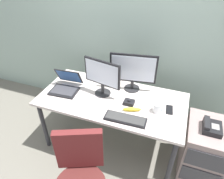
{
  "coord_description": "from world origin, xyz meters",
  "views": [
    {
      "loc": [
        0.62,
        -1.67,
        2.12
      ],
      "look_at": [
        0.0,
        0.0,
        0.84
      ],
      "focal_mm": 32.77,
      "sensor_mm": 36.0,
      "label": 1
    }
  ],
  "objects_px": {
    "banana": "(132,109)",
    "monitor_side": "(102,76)",
    "trackball_mouse": "(129,102)",
    "cell_phone": "(169,110)",
    "laptop": "(66,86)",
    "keyboard": "(125,119)",
    "file_cabinet": "(203,149)",
    "desk_phone": "(212,127)",
    "coffee_mug": "(158,108)",
    "monitor_main": "(133,70)"
  },
  "relations": [
    {
      "from": "monitor_side",
      "to": "banana",
      "type": "distance_m",
      "value": 0.48
    },
    {
      "from": "file_cabinet",
      "to": "desk_phone",
      "type": "height_order",
      "value": "desk_phone"
    },
    {
      "from": "keyboard",
      "to": "trackball_mouse",
      "type": "bearing_deg",
      "value": 98.17
    },
    {
      "from": "file_cabinet",
      "to": "desk_phone",
      "type": "xyz_separation_m",
      "value": [
        -0.01,
        -0.02,
        0.35
      ]
    },
    {
      "from": "monitor_side",
      "to": "coffee_mug",
      "type": "xyz_separation_m",
      "value": [
        0.64,
        -0.09,
        -0.19
      ]
    },
    {
      "from": "file_cabinet",
      "to": "cell_phone",
      "type": "xyz_separation_m",
      "value": [
        -0.42,
        0.03,
        0.41
      ]
    },
    {
      "from": "monitor_side",
      "to": "coffee_mug",
      "type": "height_order",
      "value": "monitor_side"
    },
    {
      "from": "desk_phone",
      "to": "coffee_mug",
      "type": "height_order",
      "value": "coffee_mug"
    },
    {
      "from": "desk_phone",
      "to": "keyboard",
      "type": "bearing_deg",
      "value": -163.09
    },
    {
      "from": "desk_phone",
      "to": "coffee_mug",
      "type": "distance_m",
      "value": 0.54
    },
    {
      "from": "laptop",
      "to": "monitor_side",
      "type": "bearing_deg",
      "value": 9.05
    },
    {
      "from": "file_cabinet",
      "to": "trackball_mouse",
      "type": "relative_size",
      "value": 5.74
    },
    {
      "from": "monitor_side",
      "to": "laptop",
      "type": "distance_m",
      "value": 0.48
    },
    {
      "from": "trackball_mouse",
      "to": "cell_phone",
      "type": "distance_m",
      "value": 0.42
    },
    {
      "from": "trackball_mouse",
      "to": "keyboard",
      "type": "bearing_deg",
      "value": -81.83
    },
    {
      "from": "desk_phone",
      "to": "file_cabinet",
      "type": "bearing_deg",
      "value": 63.22
    },
    {
      "from": "keyboard",
      "to": "coffee_mug",
      "type": "xyz_separation_m",
      "value": [
        0.27,
        0.23,
        0.04
      ]
    },
    {
      "from": "laptop",
      "to": "coffee_mug",
      "type": "relative_size",
      "value": 3.39
    },
    {
      "from": "keyboard",
      "to": "banana",
      "type": "height_order",
      "value": "banana"
    },
    {
      "from": "file_cabinet",
      "to": "trackball_mouse",
      "type": "xyz_separation_m",
      "value": [
        -0.84,
        -0.01,
        0.42
      ]
    },
    {
      "from": "monitor_main",
      "to": "cell_phone",
      "type": "xyz_separation_m",
      "value": [
        0.47,
        -0.23,
        -0.25
      ]
    },
    {
      "from": "file_cabinet",
      "to": "keyboard",
      "type": "height_order",
      "value": "keyboard"
    },
    {
      "from": "keyboard",
      "to": "coffee_mug",
      "type": "distance_m",
      "value": 0.36
    },
    {
      "from": "keyboard",
      "to": "laptop",
      "type": "distance_m",
      "value": 0.84
    },
    {
      "from": "cell_phone",
      "to": "desk_phone",
      "type": "bearing_deg",
      "value": -13.3
    },
    {
      "from": "desk_phone",
      "to": "monitor_main",
      "type": "xyz_separation_m",
      "value": [
        -0.88,
        0.28,
        0.3
      ]
    },
    {
      "from": "desk_phone",
      "to": "monitor_side",
      "type": "relative_size",
      "value": 0.46
    },
    {
      "from": "banana",
      "to": "monitor_side",
      "type": "bearing_deg",
      "value": 156.48
    },
    {
      "from": "trackball_mouse",
      "to": "cell_phone",
      "type": "height_order",
      "value": "trackball_mouse"
    },
    {
      "from": "monitor_main",
      "to": "cell_phone",
      "type": "relative_size",
      "value": 3.64
    },
    {
      "from": "trackball_mouse",
      "to": "banana",
      "type": "height_order",
      "value": "trackball_mouse"
    },
    {
      "from": "laptop",
      "to": "cell_phone",
      "type": "xyz_separation_m",
      "value": [
        1.19,
        0.04,
        -0.05
      ]
    },
    {
      "from": "monitor_main",
      "to": "banana",
      "type": "relative_size",
      "value": 2.72
    },
    {
      "from": "file_cabinet",
      "to": "monitor_side",
      "type": "relative_size",
      "value": 1.46
    },
    {
      "from": "file_cabinet",
      "to": "cell_phone",
      "type": "distance_m",
      "value": 0.59
    },
    {
      "from": "file_cabinet",
      "to": "banana",
      "type": "xyz_separation_m",
      "value": [
        -0.79,
        -0.11,
        0.42
      ]
    },
    {
      "from": "monitor_side",
      "to": "cell_phone",
      "type": "distance_m",
      "value": 0.79
    },
    {
      "from": "trackball_mouse",
      "to": "banana",
      "type": "bearing_deg",
      "value": -58.78
    },
    {
      "from": "file_cabinet",
      "to": "desk_phone",
      "type": "bearing_deg",
      "value": -116.78
    },
    {
      "from": "keyboard",
      "to": "banana",
      "type": "distance_m",
      "value": 0.15
    },
    {
      "from": "file_cabinet",
      "to": "cell_phone",
      "type": "height_order",
      "value": "cell_phone"
    },
    {
      "from": "desk_phone",
      "to": "coffee_mug",
      "type": "bearing_deg",
      "value": -178.66
    },
    {
      "from": "laptop",
      "to": "trackball_mouse",
      "type": "height_order",
      "value": "laptop"
    },
    {
      "from": "laptop",
      "to": "cell_phone",
      "type": "relative_size",
      "value": 2.41
    },
    {
      "from": "file_cabinet",
      "to": "laptop",
      "type": "xyz_separation_m",
      "value": [
        -1.61,
        -0.01,
        0.45
      ]
    },
    {
      "from": "monitor_side",
      "to": "trackball_mouse",
      "type": "bearing_deg",
      "value": -12.51
    },
    {
      "from": "monitor_side",
      "to": "keyboard",
      "type": "height_order",
      "value": "monitor_side"
    },
    {
      "from": "coffee_mug",
      "to": "monitor_main",
      "type": "bearing_deg",
      "value": 140.4
    },
    {
      "from": "trackball_mouse",
      "to": "coffee_mug",
      "type": "bearing_deg",
      "value": -2.8
    },
    {
      "from": "keyboard",
      "to": "laptop",
      "type": "xyz_separation_m",
      "value": [
        -0.8,
        0.25,
        0.04
      ]
    }
  ]
}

